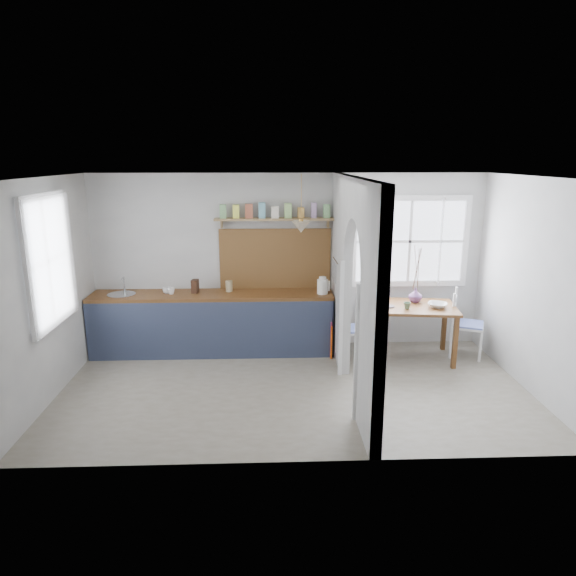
{
  "coord_description": "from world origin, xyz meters",
  "views": [
    {
      "loc": [
        -0.31,
        -5.92,
        2.82
      ],
      "look_at": [
        -0.05,
        0.57,
        1.16
      ],
      "focal_mm": 32.0,
      "sensor_mm": 36.0,
      "label": 1
    }
  ],
  "objects_px": {
    "chair_left": "(350,329)",
    "kettle": "(323,285)",
    "chair_right": "(468,324)",
    "dining_table": "(409,332)",
    "vase": "(415,295)"
  },
  "relations": [
    {
      "from": "chair_left",
      "to": "vase",
      "type": "distance_m",
      "value": 1.07
    },
    {
      "from": "chair_left",
      "to": "chair_right",
      "type": "bearing_deg",
      "value": 84.69
    },
    {
      "from": "vase",
      "to": "dining_table",
      "type": "bearing_deg",
      "value": -121.4
    },
    {
      "from": "dining_table",
      "to": "chair_left",
      "type": "xyz_separation_m",
      "value": [
        -0.86,
        0.03,
        0.05
      ]
    },
    {
      "from": "chair_left",
      "to": "vase",
      "type": "height_order",
      "value": "vase"
    },
    {
      "from": "kettle",
      "to": "vase",
      "type": "bearing_deg",
      "value": -17.92
    },
    {
      "from": "chair_right",
      "to": "vase",
      "type": "distance_m",
      "value": 0.86
    },
    {
      "from": "vase",
      "to": "kettle",
      "type": "bearing_deg",
      "value": 176.86
    },
    {
      "from": "dining_table",
      "to": "chair_left",
      "type": "distance_m",
      "value": 0.86
    },
    {
      "from": "chair_right",
      "to": "dining_table",
      "type": "bearing_deg",
      "value": 116.76
    },
    {
      "from": "dining_table",
      "to": "chair_right",
      "type": "relative_size",
      "value": 1.29
    },
    {
      "from": "kettle",
      "to": "chair_right",
      "type": "bearing_deg",
      "value": -20.53
    },
    {
      "from": "chair_right",
      "to": "vase",
      "type": "relative_size",
      "value": 4.78
    },
    {
      "from": "kettle",
      "to": "vase",
      "type": "relative_size",
      "value": 1.24
    },
    {
      "from": "chair_left",
      "to": "kettle",
      "type": "xyz_separation_m",
      "value": [
        -0.38,
        0.23,
        0.59
      ]
    }
  ]
}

